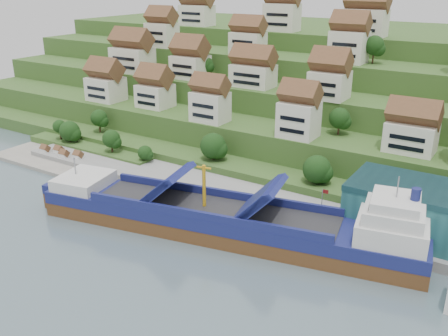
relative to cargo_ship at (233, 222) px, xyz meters
The scene contains 9 objects.
ground 4.79m from the cargo_ship, behind, with size 300.00×300.00×0.00m, color slate.
quay 22.48m from the cargo_ship, 42.34° to the left, with size 180.00×14.00×2.20m, color gray.
pebble_beach 62.70m from the cargo_ship, 168.89° to the left, with size 45.00×20.00×1.00m, color gray.
hillside 103.94m from the cargo_ship, 91.91° to the left, with size 260.00×128.00×31.00m.
hillside_village 64.68m from the cargo_ship, 93.49° to the left, with size 155.90×62.61×29.32m.
hillside_trees 44.94m from the cargo_ship, 108.88° to the left, with size 141.03×62.53×30.27m.
flagpole 18.13m from the cargo_ship, 34.50° to the left, with size 1.28×0.16×8.00m.
beach_huts 64.39m from the cargo_ship, behind, with size 14.40×3.70×2.20m.
cargo_ship is the anchor object (origin of this frame).
Camera 1 is at (49.91, -76.40, 49.67)m, focal length 40.00 mm.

